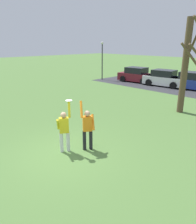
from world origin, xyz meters
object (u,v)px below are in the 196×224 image
Objects in this scene: parked_car_maroon at (137,75)px; parked_car_white at (165,79)px; person_catcher at (64,128)px; parked_car_blue at (193,82)px; bare_tree_tall at (186,64)px; lamppost_by_lot at (102,57)px; person_defender at (87,127)px; frisbee_disc at (69,101)px.

parked_car_maroon is 3.33m from parked_car_white.
parked_car_maroon is (-7.83, 15.27, -0.25)m from person_catcher.
bare_tree_tall is (2.56, -7.46, 2.22)m from parked_car_blue.
lamppost_by_lot reaches higher than person_catcher.
bare_tree_tall reaches higher than person_defender.
bare_tree_tall is (0.25, 7.52, 1.96)m from person_defender.
parked_car_maroon is at bearing 117.81° from frisbee_disc.
person_defender is 8.12× the size of frisbee_disc.
bare_tree_tall is (0.75, 8.28, 1.96)m from person_catcher.
person_defender reaches higher than parked_car_blue.
parked_car_maroon and parked_car_white have the same top height.
parked_car_blue is (-1.81, 15.75, -0.25)m from person_catcher.
person_defender reaches higher than parked_car_maroon.
frisbee_disc is (-0.38, -0.58, 1.11)m from person_defender.
person_catcher is 0.49× the size of parked_car_maroon.
bare_tree_tall is at bearing -58.98° from parked_car_white.
person_defender is 16.73m from parked_car_maroon.
person_catcher reaches higher than parked_car_blue.
parked_car_maroon is (-7.96, 15.08, -1.37)m from frisbee_disc.
frisbee_disc is 15.74m from parked_car_blue.
person_defender is 0.48× the size of parked_car_white.
parked_car_maroon is 1.00× the size of parked_car_white.
person_catcher reaches higher than parked_car_white.
parked_car_white is at bearing -4.51° from parked_car_maroon.
lamppost_by_lot is (-9.80, -2.13, 1.86)m from parked_car_blue.
frisbee_disc is at bearing -0.00° from person_catcher.
lamppost_by_lot is (-11.61, 13.61, 1.60)m from person_catcher.
parked_car_white is 1.00× the size of parked_car_blue.
bare_tree_tall is 13.46m from lamppost_by_lot.
parked_car_blue is (6.02, 0.47, 0.00)m from parked_car_maroon.
frisbee_disc is at bearing -78.66° from parked_car_white.
parked_car_white is (-4.63, 15.15, -1.37)m from frisbee_disc.
frisbee_disc reaches higher than parked_car_blue.
person_catcher is 0.91m from person_defender.
frisbee_disc is 15.90m from parked_car_white.
parked_car_white is at bearing 106.99° from frisbee_disc.
lamppost_by_lot reaches higher than parked_car_white.
lamppost_by_lot reaches higher than parked_car_blue.
parked_car_blue is (2.69, 0.41, 0.00)m from parked_car_white.
lamppost_by_lot is at bearing -171.99° from parked_car_white.
bare_tree_tall is at bearing -148.80° from person_defender.
lamppost_by_lot is at bearing 131.16° from frisbee_disc.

